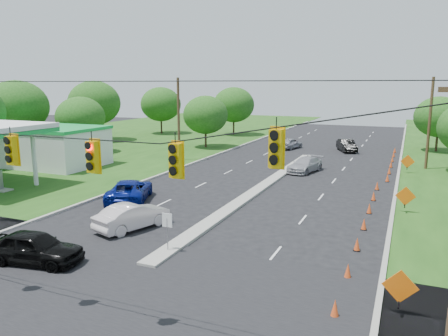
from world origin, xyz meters
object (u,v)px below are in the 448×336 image
at_px(white_sedan, 133,216).
at_px(blue_pickup, 130,190).
at_px(gas_station, 33,143).
at_px(black_sedan, 34,248).

xyz_separation_m(white_sedan, blue_pickup, (-3.78, 5.10, 0.03)).
distance_m(gas_station, black_sedan, 25.81).
relative_size(gas_station, black_sedan, 4.26).
height_order(gas_station, blue_pickup, gas_station).
bearing_deg(blue_pickup, gas_station, -46.12).
height_order(white_sedan, blue_pickup, blue_pickup).
height_order(black_sedan, blue_pickup, blue_pickup).
height_order(gas_station, white_sedan, gas_station).
bearing_deg(blue_pickup, white_sedan, 103.02).
bearing_deg(black_sedan, white_sedan, -21.75).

